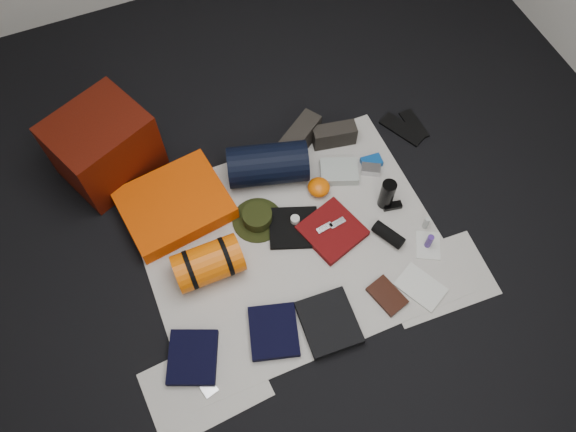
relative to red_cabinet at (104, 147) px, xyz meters
name	(u,v)px	position (x,y,z in m)	size (l,w,h in m)	color
floor	(292,244)	(0.79, -0.89, -0.22)	(4.50, 4.50, 0.02)	black
newspaper_mat	(292,243)	(0.79, -0.89, -0.21)	(1.60, 1.30, 0.01)	silver
newspaper_sheet_front_left	(205,385)	(0.09, -1.44, -0.21)	(0.58, 0.40, 0.00)	silver
newspaper_sheet_front_right	(437,278)	(1.44, -1.39, -0.21)	(0.58, 0.40, 0.00)	silver
red_cabinet	(104,147)	(0.00, 0.00, 0.00)	(0.52, 0.43, 0.43)	#440D05
sleeping_pad	(175,205)	(0.26, -0.43, -0.16)	(0.58, 0.48, 0.11)	#DB4502
stuff_sack	(208,263)	(0.32, -0.87, -0.10)	(0.21, 0.21, 0.36)	#D85603
sack_strap_left	(190,270)	(0.22, -0.87, -0.10)	(0.22, 0.22, 0.03)	black
sack_strap_right	(226,256)	(0.42, -0.87, -0.10)	(0.22, 0.22, 0.03)	black
navy_duffel	(268,164)	(0.84, -0.42, -0.09)	(0.24, 0.24, 0.46)	black
boonie_brim	(258,220)	(0.67, -0.68, -0.20)	(0.29, 0.29, 0.01)	black
boonie_crown	(257,217)	(0.67, -0.68, -0.16)	(0.17, 0.17, 0.07)	black
hiking_boot_left	(300,137)	(1.10, -0.29, -0.13)	(0.31, 0.12, 0.16)	black
hiking_boot_right	(334,135)	(1.31, -0.35, -0.14)	(0.26, 0.10, 0.13)	black
flip_flop_left	(402,129)	(1.74, -0.43, -0.21)	(0.11, 0.29, 0.02)	black
flip_flop_right	(414,125)	(1.83, -0.43, -0.21)	(0.09, 0.23, 0.01)	black
trousers_navy_a	(193,357)	(0.08, -1.29, -0.19)	(0.24, 0.28, 0.04)	black
trousers_navy_b	(274,332)	(0.51, -1.33, -0.19)	(0.25, 0.28, 0.04)	black
trousers_charcoal	(329,323)	(0.79, -1.40, -0.18)	(0.27, 0.31, 0.05)	black
black_tshirt	(294,228)	(0.84, -0.81, -0.19)	(0.28, 0.26, 0.03)	black
red_shirt	(332,231)	(1.03, -0.92, -0.19)	(0.30, 0.30, 0.04)	#5B090A
orange_stuff_sack	(319,187)	(1.07, -0.64, -0.17)	(0.13, 0.13, 0.09)	#D85603
first_aid_pouch	(339,172)	(1.23, -0.58, -0.18)	(0.22, 0.17, 0.06)	#98A19A
water_bottle	(387,194)	(1.39, -0.86, -0.10)	(0.08, 0.08, 0.21)	black
speaker	(388,235)	(1.31, -1.07, -0.17)	(0.07, 0.07, 0.19)	black
compact_camera	(371,169)	(1.42, -0.63, -0.19)	(0.11, 0.07, 0.04)	silver
cyan_case	(371,162)	(1.45, -0.58, -0.19)	(0.12, 0.08, 0.04)	navy
toiletry_purple	(429,241)	(1.49, -1.20, -0.16)	(0.04, 0.04, 0.11)	#41267A
toiletry_clear	(426,223)	(1.53, -1.09, -0.16)	(0.03, 0.03, 0.09)	#A4A8A3
paperback_book	(387,296)	(1.14, -1.38, -0.19)	(0.13, 0.20, 0.03)	black
map_booklet	(421,287)	(1.33, -1.40, -0.20)	(0.17, 0.25, 0.01)	beige
map_printout	(428,245)	(1.49, -1.20, -0.21)	(0.13, 0.17, 0.01)	beige
sunglasses	(392,206)	(1.42, -0.90, -0.19)	(0.11, 0.04, 0.03)	black
key_cluster	(209,389)	(0.11, -1.47, -0.20)	(0.07, 0.07, 0.01)	silver
tape_roll	(295,220)	(0.86, -0.78, -0.16)	(0.05, 0.05, 0.04)	beige
energy_bar_a	(324,228)	(0.99, -0.90, -0.16)	(0.10, 0.04, 0.01)	silver
energy_bar_b	(337,223)	(1.07, -0.90, -0.16)	(0.10, 0.04, 0.01)	silver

